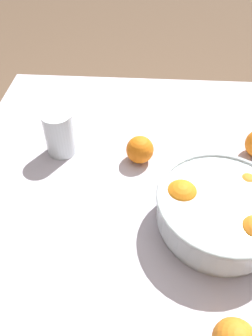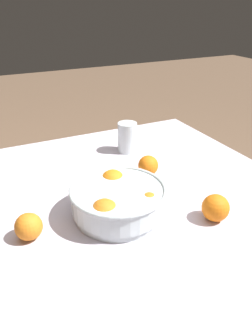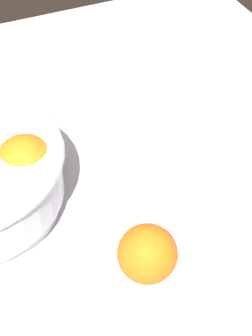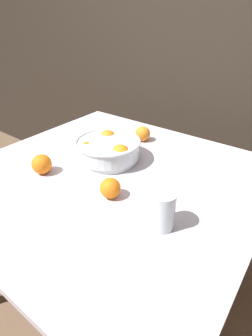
{
  "view_description": "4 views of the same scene",
  "coord_description": "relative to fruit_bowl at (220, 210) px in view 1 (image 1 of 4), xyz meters",
  "views": [
    {
      "loc": [
        0.09,
        0.54,
        1.39
      ],
      "look_at": [
        0.13,
        -0.04,
        0.81
      ],
      "focal_mm": 35.0,
      "sensor_mm": 36.0,
      "label": 1
    },
    {
      "loc": [
        -0.82,
        0.42,
        1.36
      ],
      "look_at": [
        0.11,
        -0.03,
        0.81
      ],
      "focal_mm": 35.0,
      "sensor_mm": 36.0,
      "label": 2
    },
    {
      "loc": [
        -0.09,
        -0.49,
        1.36
      ],
      "look_at": [
        0.12,
        0.0,
        0.84
      ],
      "focal_mm": 60.0,
      "sensor_mm": 36.0,
      "label": 3
    },
    {
      "loc": [
        0.59,
        -0.68,
        1.34
      ],
      "look_at": [
        0.08,
        -0.01,
        0.84
      ],
      "focal_mm": 28.0,
      "sensor_mm": 36.0,
      "label": 4
    }
  ],
  "objects": [
    {
      "name": "orange_loose_near_bowl",
      "position": [
        0.18,
        -0.2,
        -0.02
      ],
      "size": [
        0.07,
        0.07,
        0.07
      ],
      "primitive_type": "sphere",
      "color": "orange",
      "rests_on": "dining_table"
    },
    {
      "name": "dining_table",
      "position": [
        0.09,
        -0.09,
        -0.13
      ],
      "size": [
        1.15,
        1.11,
        0.77
      ],
      "color": "silver",
      "rests_on": "ground_plane"
    },
    {
      "name": "fruit_bowl",
      "position": [
        0.0,
        0.0,
        0.0
      ],
      "size": [
        0.29,
        0.29,
        0.1
      ],
      "color": "silver",
      "rests_on": "dining_table"
    },
    {
      "name": "juice_glass",
      "position": [
        0.4,
        -0.23,
        0.0
      ],
      "size": [
        0.08,
        0.08,
        0.13
      ],
      "color": "#F4A314",
      "rests_on": "dining_table"
    },
    {
      "name": "ground_plane",
      "position": [
        0.09,
        -0.09,
        -0.82
      ],
      "size": [
        12.0,
        12.0,
        0.0
      ],
      "primitive_type": "plane",
      "color": "brown"
    }
  ]
}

